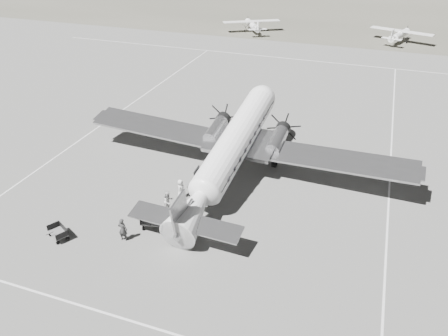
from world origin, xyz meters
TOP-DOWN VIEW (x-y plane):
  - ground at (0.00, 0.00)m, footprint 260.00×260.00m
  - taxi_line_near at (0.00, -14.00)m, footprint 60.00×0.15m
  - taxi_line_right at (12.00, 0.00)m, footprint 0.15×80.00m
  - taxi_line_left at (-18.00, 10.00)m, footprint 0.15×60.00m
  - taxi_line_horizon at (0.00, 40.00)m, footprint 90.00×0.15m
  - grass_infield at (0.00, 95.00)m, footprint 260.00×90.00m
  - dc3_airliner at (-0.99, 2.44)m, footprint 31.12×22.29m
  - light_plane_left at (-14.67, 55.22)m, footprint 14.21×13.45m
  - light_plane_right at (12.30, 56.45)m, footprint 13.40×12.09m
  - baggage_cart_near at (-4.19, -5.85)m, footprint 2.13×1.70m
  - baggage_cart_far at (-10.01, -9.24)m, footprint 1.93×1.74m
  - ground_crew at (-5.55, -7.87)m, footprint 0.70×0.50m
  - ramp_agent at (-4.05, -3.68)m, footprint 0.98×1.07m
  - passenger at (-3.96, -1.65)m, footprint 0.60×0.86m

SIDE VIEW (x-z plane):
  - ground at x=0.00m, z-range 0.00..0.00m
  - grass_infield at x=0.00m, z-range 0.00..0.01m
  - taxi_line_near at x=0.00m, z-range 0.00..0.01m
  - taxi_line_right at x=12.00m, z-range 0.00..0.01m
  - taxi_line_left at x=-18.00m, z-range 0.00..0.01m
  - taxi_line_horizon at x=0.00m, z-range 0.00..0.01m
  - baggage_cart_far at x=-10.01m, z-range 0.00..0.90m
  - baggage_cart_near at x=-4.19m, z-range 0.00..1.07m
  - passenger at x=-3.96m, z-range 0.00..1.66m
  - ramp_agent at x=-4.05m, z-range 0.00..1.79m
  - ground_crew at x=-5.55m, z-range 0.00..1.81m
  - light_plane_right at x=12.30m, z-range 0.00..2.30m
  - light_plane_left at x=-14.67m, z-range 0.00..2.32m
  - dc3_airliner at x=-0.99m, z-range 0.00..5.75m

